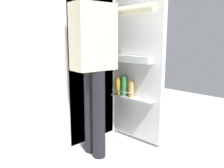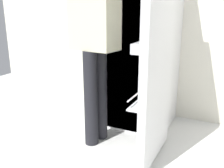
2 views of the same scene
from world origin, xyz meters
name	(u,v)px [view 1 (image 1 of 2)]	position (x,y,z in m)	size (l,w,h in m)	color
ground_plane	(109,146)	(0.00, 0.00, 0.00)	(5.89, 5.89, 0.00)	silver
kitchen_wall	(57,27)	(0.00, 0.91, 1.26)	(4.40, 0.10, 2.53)	silver
refrigerator	(81,59)	(0.03, 0.49, 0.89)	(0.71, 1.26, 1.78)	white
person	(95,52)	(-0.20, -0.01, 1.01)	(0.54, 0.74, 1.68)	black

